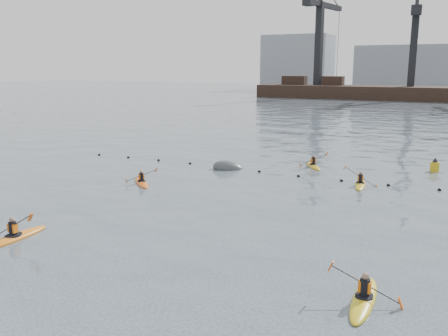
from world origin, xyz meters
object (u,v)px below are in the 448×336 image
(kayaker_0, at_px, (14,237))
(kayaker_2, at_px, (142,182))
(kayaker_1, at_px, (364,298))
(kayaker_5, at_px, (313,165))
(mooring_buoy, at_px, (229,169))
(kayaker_3, at_px, (360,184))
(nav_buoy, at_px, (435,167))

(kayaker_0, bearing_deg, kayaker_2, 95.18)
(kayaker_1, distance_m, kayaker_5, 21.55)
(kayaker_1, bearing_deg, mooring_buoy, 126.20)
(kayaker_3, distance_m, kayaker_5, 6.22)
(kayaker_0, relative_size, kayaker_3, 1.11)
(kayaker_1, bearing_deg, kayaker_0, -177.57)
(mooring_buoy, bearing_deg, kayaker_1, -52.10)
(kayaker_5, bearing_deg, mooring_buoy, -178.07)
(kayaker_0, distance_m, kayaker_2, 11.06)
(nav_buoy, bearing_deg, mooring_buoy, -156.93)
(kayaker_0, xyz_separation_m, mooring_buoy, (2.07, 17.68, -0.11))
(kayaker_2, bearing_deg, kayaker_3, -22.32)
(mooring_buoy, xyz_separation_m, nav_buoy, (13.92, 5.93, 0.35))
(mooring_buoy, bearing_deg, kayaker_0, -96.66)
(kayaker_0, bearing_deg, kayaker_3, 54.39)
(kayaker_0, xyz_separation_m, kayaker_5, (7.53, 21.30, -0.01))
(kayaker_0, distance_m, nav_buoy, 28.51)
(kayaker_5, height_order, nav_buoy, kayaker_5)
(kayaker_0, relative_size, kayaker_1, 1.03)
(kayaker_2, xyz_separation_m, nav_buoy, (17.06, 12.60, 0.26))
(kayaker_0, distance_m, kayaker_1, 15.03)
(kayaker_2, distance_m, mooring_buoy, 7.37)
(kayaker_1, bearing_deg, kayaker_3, 99.32)
(kayaker_0, bearing_deg, kayaker_1, 3.73)
(kayaker_1, height_order, kayaker_5, kayaker_1)
(kayaker_1, distance_m, nav_buoy, 22.55)
(kayaker_2, xyz_separation_m, kayaker_3, (12.99, 5.87, 0.00))
(kayaker_3, relative_size, nav_buoy, 2.84)
(kayaker_3, distance_m, mooring_buoy, 9.88)
(kayaker_3, xyz_separation_m, kayaker_5, (-4.38, 4.42, -0.00))
(kayaker_1, relative_size, kayaker_3, 1.07)
(kayaker_0, xyz_separation_m, nav_buoy, (15.98, 23.61, 0.24))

